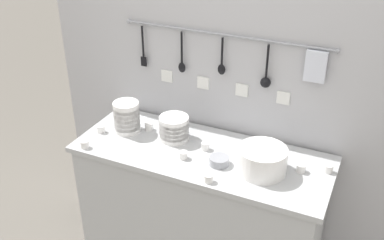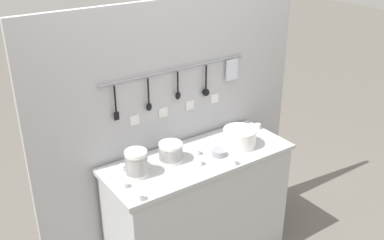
{
  "view_description": "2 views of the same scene",
  "coord_description": "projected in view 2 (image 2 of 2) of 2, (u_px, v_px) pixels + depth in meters",
  "views": [
    {
      "loc": [
        0.81,
        -1.86,
        2.25
      ],
      "look_at": [
        -0.05,
        -0.01,
        1.12
      ],
      "focal_mm": 42.0,
      "sensor_mm": 36.0,
      "label": 1
    },
    {
      "loc": [
        -1.62,
        -2.26,
        2.51
      ],
      "look_at": [
        -0.05,
        0.01,
        1.23
      ],
      "focal_mm": 42.0,
      "sensor_mm": 36.0,
      "label": 2
    }
  ],
  "objects": [
    {
      "name": "bowl_stack_wide_centre",
      "position": [
        171.0,
        152.0,
        3.1
      ],
      "size": [
        0.17,
        0.17,
        0.14
      ],
      "color": "white",
      "rests_on": "counter"
    },
    {
      "name": "cup_back_left",
      "position": [
        197.0,
        152.0,
        3.21
      ],
      "size": [
        0.04,
        0.04,
        0.04
      ],
      "color": "white",
      "rests_on": "counter"
    },
    {
      "name": "cup_beside_plates",
      "position": [
        234.0,
        162.0,
        3.08
      ],
      "size": [
        0.04,
        0.04,
        0.04
      ],
      "color": "white",
      "rests_on": "counter"
    },
    {
      "name": "cup_front_left",
      "position": [
        200.0,
        162.0,
        3.08
      ],
      "size": [
        0.04,
        0.04,
        0.04
      ],
      "color": "white",
      "rests_on": "counter"
    },
    {
      "name": "cup_edge_far",
      "position": [
        258.0,
        126.0,
        3.59
      ],
      "size": [
        0.04,
        0.04,
        0.04
      ],
      "color": "white",
      "rests_on": "counter"
    },
    {
      "name": "steel_mixing_bowl",
      "position": [
        219.0,
        153.0,
        3.19
      ],
      "size": [
        0.1,
        0.1,
        0.04
      ],
      "color": "#93969E",
      "rests_on": "counter"
    },
    {
      "name": "cup_by_caddy",
      "position": [
        146.0,
        164.0,
        3.05
      ],
      "size": [
        0.04,
        0.04,
        0.04
      ],
      "color": "white",
      "rests_on": "counter"
    },
    {
      "name": "cup_mid_row",
      "position": [
        251.0,
        133.0,
        3.48
      ],
      "size": [
        0.04,
        0.04,
        0.04
      ],
      "color": "white",
      "rests_on": "counter"
    },
    {
      "name": "cup_centre",
      "position": [
        122.0,
        168.0,
        3.01
      ],
      "size": [
        0.04,
        0.04,
        0.04
      ],
      "color": "white",
      "rests_on": "counter"
    },
    {
      "name": "plate_stack",
      "position": [
        239.0,
        137.0,
        3.31
      ],
      "size": [
        0.25,
        0.25,
        0.13
      ],
      "color": "white",
      "rests_on": "counter"
    },
    {
      "name": "counter",
      "position": [
        198.0,
        210.0,
        3.38
      ],
      "size": [
        1.39,
        0.54,
        0.93
      ],
      "color": "#B7BABC",
      "rests_on": "ground"
    },
    {
      "name": "cup_edge_near",
      "position": [
        140.0,
        197.0,
        2.7
      ],
      "size": [
        0.04,
        0.04,
        0.04
      ],
      "color": "white",
      "rests_on": "counter"
    },
    {
      "name": "cup_back_right",
      "position": [
        124.0,
        184.0,
        2.83
      ],
      "size": [
        0.04,
        0.04,
        0.04
      ],
      "color": "white",
      "rests_on": "counter"
    },
    {
      "name": "bowl_stack_nested_right",
      "position": [
        136.0,
        163.0,
        2.92
      ],
      "size": [
        0.15,
        0.15,
        0.18
      ],
      "color": "white",
      "rests_on": "counter"
    },
    {
      "name": "back_wall",
      "position": [
        175.0,
        132.0,
        3.39
      ],
      "size": [
        2.19,
        0.09,
        1.99
      ],
      "color": "#B2B2B7",
      "rests_on": "ground"
    }
  ]
}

